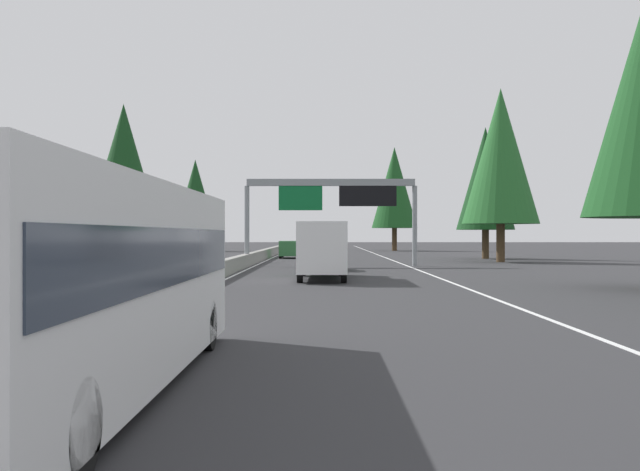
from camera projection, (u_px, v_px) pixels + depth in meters
ground_plane at (259, 262)px, 61.89m from camera, size 320.00×320.00×0.00m
median_barrier at (272, 252)px, 81.89m from camera, size 180.00×0.56×0.90m
shoulder_stripe_right at (388, 259)px, 71.83m from camera, size 160.00×0.16×0.01m
shoulder_stripe_median at (271, 259)px, 71.89m from camera, size 160.00×0.16×0.01m
sign_gantry_overhead at (333, 197)px, 54.71m from camera, size 0.50×12.68×6.40m
bus_mid_center at (89, 276)px, 11.03m from camera, size 11.50×2.55×3.10m
box_truck_mid_right at (322, 248)px, 38.66m from camera, size 8.50×2.40×2.95m
sedan_distant_a at (328, 260)px, 48.32m from camera, size 4.40×1.80×1.47m
pickup_near_center at (324, 243)px, 126.60m from camera, size 5.60×2.00×1.86m
sedan_far_center at (324, 246)px, 101.39m from camera, size 4.40×1.80×1.47m
minivan_near_right at (290, 248)px, 73.42m from camera, size 5.00×1.95×1.69m
conifer_right_mid at (501, 156)px, 62.90m from camera, size 6.46×6.46×14.67m
conifer_right_far at (485, 179)px, 71.56m from camera, size 5.56×5.56×12.64m
conifer_right_distant at (394, 188)px, 106.07m from camera, size 6.49×6.49×14.75m
conifer_left_mid at (124, 165)px, 69.35m from camera, size 6.38×6.38×14.49m
conifer_left_far at (195, 195)px, 103.08m from camera, size 5.58×5.58×12.68m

